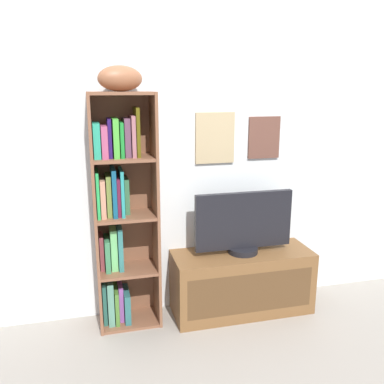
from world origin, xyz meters
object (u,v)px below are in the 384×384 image
bookshelf (120,213)px  football (120,78)px  television (244,224)px  tv_stand (242,282)px

bookshelf → football: 0.89m
television → tv_stand: bearing=-90.0°
bookshelf → television: bookshelf is taller
football → television: football is taller
bookshelf → tv_stand: bearing=-5.2°
bookshelf → television: 0.89m
bookshelf → television: size_ratio=2.24×
bookshelf → football: football is taller
football → television: 1.32m
football → television: size_ratio=0.40×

